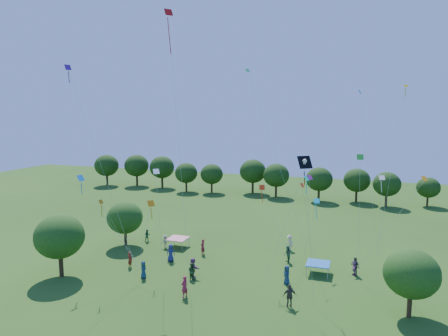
{
  "coord_description": "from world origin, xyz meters",
  "views": [
    {
      "loc": [
        10.87,
        -17.76,
        15.63
      ],
      "look_at": [
        0.0,
        14.0,
        11.0
      ],
      "focal_mm": 32.0,
      "sensor_mm": 36.0,
      "label": 1
    }
  ],
  "objects_px": {
    "tent_red_stripe": "(178,239)",
    "near_tree_north": "(125,218)",
    "tent_blue": "(318,264)",
    "red_high_kite": "(172,66)",
    "pirate_kite": "(304,164)",
    "near_tree_east": "(412,274)",
    "near_tree_west": "(59,237)"
  },
  "relations": [
    {
      "from": "tent_blue",
      "to": "pirate_kite",
      "type": "relative_size",
      "value": 0.2
    },
    {
      "from": "near_tree_west",
      "to": "tent_red_stripe",
      "type": "height_order",
      "value": "near_tree_west"
    },
    {
      "from": "pirate_kite",
      "to": "red_high_kite",
      "type": "xyz_separation_m",
      "value": [
        -11.15,
        -1.21,
        8.15
      ]
    },
    {
      "from": "near_tree_north",
      "to": "red_high_kite",
      "type": "relative_size",
      "value": 0.23
    },
    {
      "from": "near_tree_west",
      "to": "near_tree_east",
      "type": "distance_m",
      "value": 30.98
    },
    {
      "from": "near_tree_west",
      "to": "red_high_kite",
      "type": "xyz_separation_m",
      "value": [
        11.32,
        1.83,
        15.66
      ]
    },
    {
      "from": "tent_red_stripe",
      "to": "tent_blue",
      "type": "height_order",
      "value": "same"
    },
    {
      "from": "near_tree_west",
      "to": "tent_blue",
      "type": "bearing_deg",
      "value": 20.28
    },
    {
      "from": "near_tree_west",
      "to": "near_tree_east",
      "type": "relative_size",
      "value": 1.13
    },
    {
      "from": "near_tree_west",
      "to": "near_tree_north",
      "type": "distance_m",
      "value": 9.94
    },
    {
      "from": "tent_blue",
      "to": "pirate_kite",
      "type": "bearing_deg",
      "value": -99.15
    },
    {
      "from": "near_tree_west",
      "to": "near_tree_east",
      "type": "height_order",
      "value": "near_tree_west"
    },
    {
      "from": "tent_red_stripe",
      "to": "red_high_kite",
      "type": "bearing_deg",
      "value": -65.37
    },
    {
      "from": "tent_blue",
      "to": "tent_red_stripe",
      "type": "bearing_deg",
      "value": 170.6
    },
    {
      "from": "tent_blue",
      "to": "red_high_kite",
      "type": "distance_m",
      "value": 23.18
    },
    {
      "from": "near_tree_north",
      "to": "tent_blue",
      "type": "bearing_deg",
      "value": -3.2
    },
    {
      "from": "near_tree_north",
      "to": "tent_blue",
      "type": "xyz_separation_m",
      "value": [
        22.55,
        -1.26,
        -2.36
      ]
    },
    {
      "from": "tent_red_stripe",
      "to": "near_tree_east",
      "type": "bearing_deg",
      "value": -20.54
    },
    {
      "from": "near_tree_east",
      "to": "red_high_kite",
      "type": "relative_size",
      "value": 0.23
    },
    {
      "from": "near_tree_north",
      "to": "tent_red_stripe",
      "type": "distance_m",
      "value": 6.74
    },
    {
      "from": "tent_red_stripe",
      "to": "near_tree_north",
      "type": "bearing_deg",
      "value": -166.67
    },
    {
      "from": "near_tree_west",
      "to": "pirate_kite",
      "type": "height_order",
      "value": "pirate_kite"
    },
    {
      "from": "near_tree_north",
      "to": "red_high_kite",
      "type": "xyz_separation_m",
      "value": [
        10.51,
        -8.06,
        16.24
      ]
    },
    {
      "from": "near_tree_west",
      "to": "red_high_kite",
      "type": "distance_m",
      "value": 19.41
    },
    {
      "from": "pirate_kite",
      "to": "red_high_kite",
      "type": "height_order",
      "value": "red_high_kite"
    },
    {
      "from": "pirate_kite",
      "to": "red_high_kite",
      "type": "bearing_deg",
      "value": -173.81
    },
    {
      "from": "tent_blue",
      "to": "red_high_kite",
      "type": "height_order",
      "value": "red_high_kite"
    },
    {
      "from": "tent_blue",
      "to": "pirate_kite",
      "type": "height_order",
      "value": "pirate_kite"
    },
    {
      "from": "near_tree_east",
      "to": "tent_blue",
      "type": "xyz_separation_m",
      "value": [
        -7.52,
        6.25,
        -2.46
      ]
    },
    {
      "from": "pirate_kite",
      "to": "tent_red_stripe",
      "type": "bearing_deg",
      "value": 151.82
    },
    {
      "from": "tent_blue",
      "to": "red_high_kite",
      "type": "xyz_separation_m",
      "value": [
        -12.05,
        -6.8,
        18.6
      ]
    },
    {
      "from": "tent_red_stripe",
      "to": "tent_blue",
      "type": "distance_m",
      "value": 16.63
    }
  ]
}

